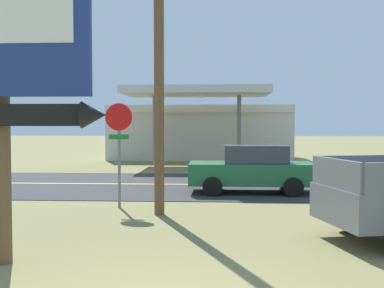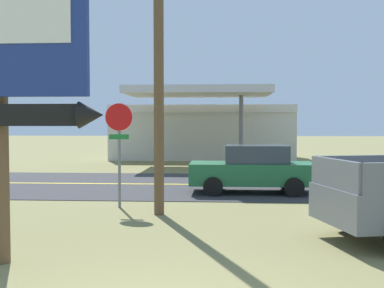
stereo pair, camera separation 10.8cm
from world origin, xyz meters
name	(u,v)px [view 2 (the right image)]	position (x,y,z in m)	size (l,w,h in m)	color
road_asphalt	(200,185)	(0.00, 13.00, 0.01)	(140.00, 8.00, 0.02)	#333335
road_centre_line	(200,184)	(0.00, 13.00, 0.02)	(126.00, 0.20, 0.01)	gold
stop_sign	(119,136)	(-2.05, 7.96, 2.03)	(0.80, 0.08, 2.95)	slate
utility_pole	(159,44)	(-0.80, 7.01, 4.40)	(1.69, 0.26, 8.28)	brown
gas_station	(203,130)	(-0.48, 27.20, 1.94)	(12.00, 11.50, 4.40)	beige
car_green_mid_lane	(253,169)	(1.89, 11.00, 0.83)	(4.20, 2.00, 1.64)	#1E6038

